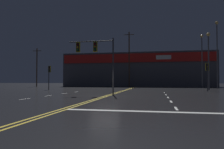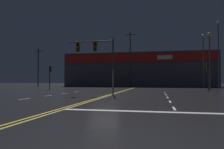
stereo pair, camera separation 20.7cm
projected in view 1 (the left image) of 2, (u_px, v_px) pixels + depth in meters
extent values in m
plane|color=black|center=(105.00, 97.00, 18.85)|extent=(200.00, 200.00, 0.00)
cube|color=gold|center=(103.00, 96.00, 18.88)|extent=(0.12, 60.00, 0.01)
cube|color=gold|center=(106.00, 97.00, 18.82)|extent=(0.12, 60.00, 0.01)
cube|color=silver|center=(25.00, 99.00, 16.36)|extent=(0.12, 1.40, 0.01)
cube|color=silver|center=(48.00, 96.00, 19.89)|extent=(0.12, 1.40, 0.01)
cube|color=silver|center=(64.00, 93.00, 23.42)|extent=(0.12, 1.40, 0.01)
cube|color=silver|center=(76.00, 92.00, 26.95)|extent=(0.12, 1.40, 0.01)
cube|color=silver|center=(176.00, 108.00, 10.75)|extent=(0.12, 1.40, 0.01)
cube|color=silver|center=(171.00, 102.00, 14.28)|extent=(0.12, 1.40, 0.01)
cube|color=silver|center=(168.00, 97.00, 17.81)|extent=(0.12, 1.40, 0.01)
cube|color=silver|center=(166.00, 95.00, 21.34)|extent=(0.12, 1.40, 0.01)
cube|color=silver|center=(164.00, 93.00, 24.87)|extent=(0.12, 1.40, 0.01)
cube|color=silver|center=(179.00, 112.00, 9.41)|extent=(10.18, 0.40, 0.01)
cylinder|color=#38383D|center=(113.00, 66.00, 20.67)|extent=(0.14, 0.14, 5.44)
cylinder|color=#38383D|center=(91.00, 41.00, 21.17)|extent=(4.39, 0.10, 0.10)
cube|color=black|center=(95.00, 47.00, 21.07)|extent=(0.28, 0.24, 0.84)
cube|color=gold|center=(95.00, 47.00, 21.07)|extent=(0.42, 0.08, 0.99)
sphere|color=#500705|center=(95.00, 44.00, 20.92)|extent=(0.17, 0.17, 0.17)
sphere|color=orange|center=(95.00, 47.00, 20.91)|extent=(0.17, 0.17, 0.17)
sphere|color=#084513|center=(95.00, 49.00, 20.91)|extent=(0.17, 0.17, 0.17)
cube|color=black|center=(78.00, 47.00, 21.41)|extent=(0.28, 0.24, 0.84)
cube|color=gold|center=(78.00, 47.00, 21.41)|extent=(0.42, 0.08, 0.99)
sphere|color=#500705|center=(78.00, 45.00, 21.27)|extent=(0.17, 0.17, 0.17)
sphere|color=orange|center=(78.00, 47.00, 21.26)|extent=(0.17, 0.17, 0.17)
sphere|color=#084513|center=(78.00, 50.00, 21.25)|extent=(0.17, 0.17, 0.17)
cylinder|color=#38383D|center=(208.00, 77.00, 28.44)|extent=(0.13, 0.13, 3.66)
cube|color=black|center=(207.00, 67.00, 28.65)|extent=(0.28, 0.24, 0.84)
cube|color=gold|center=(207.00, 67.00, 28.65)|extent=(0.42, 0.08, 0.99)
sphere|color=#500705|center=(207.00, 65.00, 28.51)|extent=(0.17, 0.17, 0.17)
sphere|color=orange|center=(207.00, 67.00, 28.50)|extent=(0.17, 0.17, 0.17)
sphere|color=#084513|center=(207.00, 69.00, 28.49)|extent=(0.17, 0.17, 0.17)
cylinder|color=#38383D|center=(49.00, 78.00, 32.86)|extent=(0.13, 0.13, 3.61)
cube|color=black|center=(49.00, 69.00, 33.08)|extent=(0.28, 0.24, 0.84)
cube|color=gold|center=(49.00, 69.00, 33.08)|extent=(0.42, 0.08, 0.99)
sphere|color=#500705|center=(49.00, 67.00, 32.93)|extent=(0.17, 0.17, 0.17)
sphere|color=orange|center=(49.00, 69.00, 32.92)|extent=(0.17, 0.17, 0.17)
sphere|color=#084513|center=(49.00, 71.00, 32.91)|extent=(0.17, 0.17, 0.17)
cylinder|color=#59595E|center=(202.00, 62.00, 41.37)|extent=(0.20, 0.20, 9.71)
sphere|color=#F4C666|center=(202.00, 36.00, 41.51)|extent=(0.56, 0.56, 0.56)
cylinder|color=#59595E|center=(209.00, 63.00, 32.99)|extent=(0.20, 0.20, 8.23)
sphere|color=#F4C666|center=(208.00, 34.00, 33.11)|extent=(0.56, 0.56, 0.56)
cylinder|color=#59595E|center=(217.00, 56.00, 38.57)|extent=(0.20, 0.20, 11.49)
sphere|color=#F4C666|center=(217.00, 23.00, 38.74)|extent=(0.56, 0.56, 0.56)
cube|color=#4C4C51|center=(138.00, 70.00, 53.37)|extent=(34.51, 10.00, 7.83)
cube|color=red|center=(136.00, 58.00, 48.44)|extent=(33.82, 0.20, 1.96)
cube|color=white|center=(164.00, 57.00, 47.21)|extent=(3.20, 0.16, 0.90)
cylinder|color=#4C3828|center=(37.00, 67.00, 51.75)|extent=(0.26, 0.26, 9.09)
cube|color=#4C3828|center=(37.00, 51.00, 51.86)|extent=(2.20, 0.12, 0.12)
cylinder|color=#4C3828|center=(129.00, 59.00, 47.47)|extent=(0.26, 0.26, 12.04)
cube|color=#4C3828|center=(129.00, 35.00, 47.63)|extent=(2.20, 0.12, 0.12)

